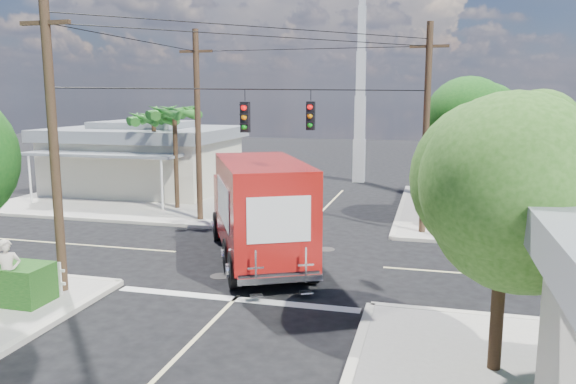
% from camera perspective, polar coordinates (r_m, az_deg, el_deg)
% --- Properties ---
extents(ground, '(120.00, 120.00, 0.00)m').
position_cam_1_polar(ground, '(20.94, -1.39, -6.84)').
color(ground, black).
rests_on(ground, ground).
extents(sidewalk_ne, '(14.12, 14.12, 0.14)m').
position_cam_1_polar(sidewalk_ne, '(31.21, 24.15, -2.05)').
color(sidewalk_ne, '#A6A196').
rests_on(sidewalk_ne, ground).
extents(sidewalk_nw, '(14.12, 14.12, 0.14)m').
position_cam_1_polar(sidewalk_nw, '(34.86, -13.77, -0.33)').
color(sidewalk_nw, '#A6A196').
rests_on(sidewalk_nw, ground).
extents(road_markings, '(32.00, 32.00, 0.01)m').
position_cam_1_polar(road_markings, '(19.59, -2.58, -8.00)').
color(road_markings, beige).
rests_on(road_markings, ground).
extents(building_ne, '(11.80, 10.20, 4.50)m').
position_cam_1_polar(building_ne, '(32.24, 26.95, 2.15)').
color(building_ne, silver).
rests_on(building_ne, sidewalk_ne).
extents(building_nw, '(10.80, 10.20, 4.30)m').
position_cam_1_polar(building_nw, '(36.48, -14.29, 3.49)').
color(building_nw, beige).
rests_on(building_nw, sidewalk_nw).
extents(radio_tower, '(0.80, 0.80, 17.00)m').
position_cam_1_polar(radio_tower, '(39.63, 7.36, 9.14)').
color(radio_tower, silver).
rests_on(radio_tower, ground).
extents(tree_ne_front, '(4.21, 4.14, 6.66)m').
position_cam_1_polar(tree_ne_front, '(26.14, 18.34, 6.58)').
color(tree_ne_front, '#422D1C').
rests_on(tree_ne_front, sidewalk_ne).
extents(tree_ne_back, '(3.77, 3.66, 5.82)m').
position_cam_1_polar(tree_ne_back, '(28.64, 23.22, 5.36)').
color(tree_ne_back, '#422D1C').
rests_on(tree_ne_back, sidewalk_ne).
extents(tree_se, '(3.67, 3.54, 5.62)m').
position_cam_1_polar(tree_se, '(12.30, 21.26, 0.10)').
color(tree_se, '#422D1C').
rests_on(tree_se, sidewalk_se).
extents(palm_nw_front, '(3.01, 3.08, 5.59)m').
position_cam_1_polar(palm_nw_front, '(29.82, -11.47, 7.73)').
color(palm_nw_front, '#422D1C').
rests_on(palm_nw_front, sidewalk_nw).
extents(palm_nw_back, '(3.01, 3.08, 5.19)m').
position_cam_1_polar(palm_nw_back, '(32.07, -13.51, 7.11)').
color(palm_nw_back, '#422D1C').
rests_on(palm_nw_back, sidewalk_nw).
extents(utility_poles, '(12.00, 10.68, 9.00)m').
position_cam_1_polar(utility_poles, '(22.12, -4.26, 6.33)').
color(utility_poles, '#473321').
rests_on(utility_poles, ground).
extents(vending_boxes, '(1.90, 0.50, 1.10)m').
position_cam_1_polar(vending_boxes, '(26.06, 16.39, -2.38)').
color(vending_boxes, '#A30C09').
rests_on(vending_boxes, sidewalk_ne).
extents(delivery_truck, '(6.12, 8.90, 3.76)m').
position_cam_1_polar(delivery_truck, '(20.45, -3.01, -1.74)').
color(delivery_truck, black).
rests_on(delivery_truck, ground).
extents(pedestrian, '(0.82, 0.82, 1.92)m').
position_cam_1_polar(pedestrian, '(17.57, -26.58, -7.40)').
color(pedestrian, beige).
rests_on(pedestrian, sidewalk_sw).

